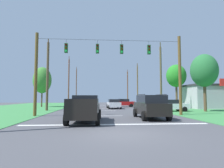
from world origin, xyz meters
TOP-DOWN VIEW (x-y plane):
  - ground_plane at (0.00, 0.00)m, footprint 120.00×120.00m
  - shoulder_grass_right at (14.64, 15.00)m, footprint 16.00×80.00m
  - stop_bar_stripe at (0.00, 3.28)m, footprint 12.61×0.45m
  - lane_dash_0 at (0.00, 9.28)m, footprint 2.50×0.15m
  - lane_dash_1 at (0.00, 16.68)m, footprint 2.50×0.15m
  - lane_dash_2 at (0.00, 22.42)m, footprint 2.50×0.15m
  - lane_dash_3 at (0.00, 31.40)m, footprint 2.50×0.15m
  - lane_dash_4 at (0.00, 33.54)m, footprint 2.50×0.15m
  - overhead_signal_span at (-0.01, 9.38)m, footprint 14.70×0.31m
  - pickup_truck at (-2.14, 4.87)m, footprint 2.44×5.47m
  - suv_black at (3.27, 6.51)m, footprint 2.24×4.81m
  - distant_car_crossing_white at (8.13, 14.43)m, footprint 4.36×2.15m
  - distant_car_oncoming at (1.39, 21.33)m, footprint 2.16×4.37m
  - distant_car_far_parked at (3.69, 26.65)m, footprint 4.39×2.20m
  - utility_pole_mid_right at (8.17, 18.11)m, footprint 0.30×1.95m
  - utility_pole_far_right at (7.97, 33.79)m, footprint 0.27×1.85m
  - utility_pole_near_left at (8.37, 50.81)m, footprint 0.33×1.73m
  - utility_pole_far_left at (-8.11, 17.22)m, footprint 0.33×1.62m
  - utility_pole_distant_right at (-7.94, 35.49)m, footprint 0.30×1.82m
  - utility_pole_distant_left at (-7.90, 51.26)m, footprint 0.27×1.77m
  - tree_roadside_right at (12.36, 13.75)m, footprint 3.37×3.37m
  - tree_roadside_far_right at (12.33, 22.35)m, footprint 3.37×3.37m
  - tree_roadside_left at (-11.70, 27.43)m, footprint 3.40×3.40m
  - roadside_store at (17.72, 20.66)m, footprint 8.38×6.52m

SIDE VIEW (x-z plane):
  - ground_plane at x=0.00m, z-range 0.00..0.00m
  - stop_bar_stripe at x=0.00m, z-range 0.00..0.01m
  - lane_dash_0 at x=0.00m, z-range 0.00..0.01m
  - lane_dash_1 at x=0.00m, z-range 0.00..0.01m
  - lane_dash_2 at x=0.00m, z-range 0.00..0.01m
  - lane_dash_3 at x=0.00m, z-range 0.00..0.01m
  - lane_dash_4 at x=0.00m, z-range 0.00..0.01m
  - shoulder_grass_right at x=14.64m, z-range 0.00..0.03m
  - distant_car_crossing_white at x=8.13m, z-range 0.03..1.55m
  - distant_car_oncoming at x=1.39m, z-range 0.03..1.55m
  - distant_car_far_parked at x=3.69m, z-range 0.03..1.55m
  - pickup_truck at x=-2.14m, z-range -0.01..1.94m
  - suv_black at x=3.27m, z-range 0.03..2.09m
  - roadside_store at x=17.72m, z-range -0.33..4.27m
  - overhead_signal_span at x=-0.01m, z-range 0.47..8.61m
  - utility_pole_far_right at x=7.97m, z-range 0.03..9.76m
  - utility_pole_far_left at x=-8.11m, z-range -0.06..9.92m
  - utility_pole_mid_right at x=8.17m, z-range -0.06..10.04m
  - tree_roadside_left at x=-11.70m, z-range 1.28..8.84m
  - tree_roadside_right at x=12.36m, z-range 1.53..8.87m
  - utility_pole_near_left at x=8.37m, z-range -0.07..10.66m
  - tree_roadside_far_right at x=12.33m, z-range 1.75..9.24m
  - utility_pole_distant_left at x=-7.90m, z-range -0.14..11.40m
  - utility_pole_distant_right at x=-7.94m, z-range -0.06..11.42m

